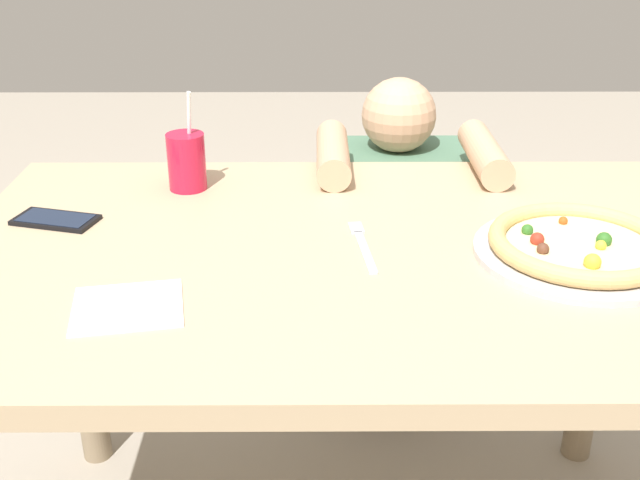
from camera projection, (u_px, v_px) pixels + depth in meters
The scene contains 7 objects.
dining_table at pixel (345, 301), 1.39m from camera, with size 1.37×0.88×0.75m.
pizza_near at pixel (579, 246), 1.30m from camera, with size 0.35×0.35×0.04m.
drink_cup_colored at pixel (187, 161), 1.57m from camera, with size 0.08×0.08×0.20m.
paper_napkin at pixel (128, 307), 1.16m from camera, with size 0.16×0.14×0.00m, color white.
fork at pixel (362, 244), 1.35m from camera, with size 0.04×0.20×0.00m.
cell_phone at pixel (56, 220), 1.44m from camera, with size 0.16×0.11×0.01m.
diner_seated at pixel (393, 263), 2.04m from camera, with size 0.40×0.52×0.89m.
Camera 1 is at (-0.05, -1.21, 1.33)m, focal length 44.11 mm.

